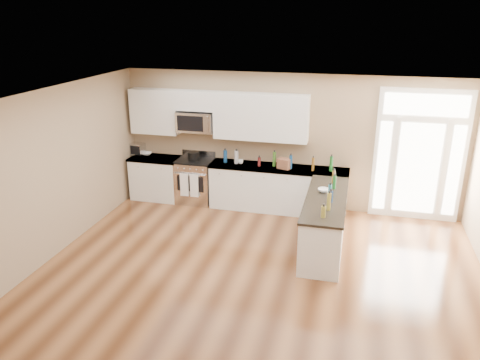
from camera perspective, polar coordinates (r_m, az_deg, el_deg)
The scene contains 18 objects.
ground at distance 6.74m, azimuth 0.26°, elevation -15.86°, with size 8.00×8.00×0.00m, color #512C16.
room_shell at distance 5.91m, azimuth 0.28°, elevation -2.26°, with size 8.00×8.00×8.00m.
back_cabinet_left at distance 10.52m, azimuth -10.09°, elevation 0.12°, with size 1.10×0.66×0.94m.
back_cabinet_right at distance 9.77m, azimuth 4.63°, elevation -1.21°, with size 2.85×0.66×0.94m.
peninsula_cabinet at distance 8.33m, azimuth 10.26°, elevation -5.33°, with size 0.69×2.32×0.94m.
upper_cabinet_left at distance 10.26m, azimuth -10.31°, elevation 8.23°, with size 1.04×0.33×0.95m, color white.
upper_cabinet_right at distance 9.55m, azimuth 2.55°, elevation 7.68°, with size 1.94×0.33×0.95m, color white.
upper_cabinet_short at distance 9.87m, azimuth -5.41°, elevation 9.63°, with size 0.82×0.33×0.40m, color white.
microwave at distance 9.92m, azimuth -5.40°, elevation 7.09°, with size 0.78×0.41×0.42m.
entry_door at distance 9.71m, azimuth 20.99°, elevation 2.77°, with size 1.70×0.10×2.60m.
kitchen_range at distance 10.18m, azimuth -5.48°, elevation -0.08°, with size 0.76×0.68×1.08m.
stockpot at distance 10.02m, azimuth -5.67°, elevation 2.98°, with size 0.24×0.24×0.19m, color black.
toaster_oven at distance 10.64m, azimuth -12.40°, elevation 3.74°, with size 0.30×0.23×0.26m, color silver.
cardboard_box at distance 9.49m, azimuth 5.41°, elevation 2.01°, with size 0.25×0.18×0.20m, color brown.
bowl_left at distance 10.59m, azimuth -11.28°, elevation 3.16°, with size 0.21×0.21×0.05m, color white.
bowl_peninsula at distance 8.36m, azimuth 10.14°, elevation -1.24°, with size 0.19×0.19×0.06m, color white.
cup_counter at distance 9.77m, azimuth 0.08°, elevation 2.25°, with size 0.11×0.11×0.09m, color white.
counter_bottles at distance 8.93m, azimuth 6.26°, elevation 1.00°, with size 2.39×2.41×0.30m.
Camera 1 is at (1.32, -5.31, 3.93)m, focal length 35.00 mm.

